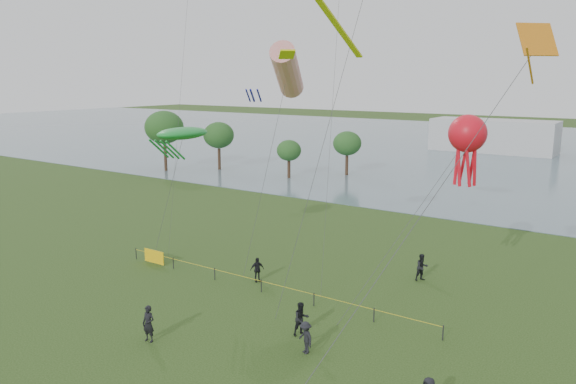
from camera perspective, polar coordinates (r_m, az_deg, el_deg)
The scene contains 13 objects.
lake at distance 114.46m, azimuth 26.49°, elevation 3.51°, with size 400.00×120.00×0.08m, color slate.
pavilion_left at distance 111.56m, azimuth 20.14°, elevation 5.38°, with size 22.00×8.00×6.00m, color silver.
trees at distance 82.39m, azimuth -6.95°, elevation 5.84°, with size 28.79×16.76×8.88m.
fence at distance 40.45m, azimuth -9.72°, elevation -7.44°, with size 24.07×0.07×1.05m.
spectator_a at distance 30.79m, azimuth 1.37°, elevation -12.76°, with size 0.90×0.70×1.85m, color black.
spectator_b at distance 29.01m, azimuth 1.79°, elevation -14.56°, with size 1.08×0.62×1.67m, color black.
spectator_c at distance 38.39m, azimuth -3.16°, elevation -7.88°, with size 0.99×0.41×1.69m, color black.
spectator_f at distance 30.97m, azimuth -13.99°, elevation -12.86°, with size 0.72×0.47×1.96m, color black.
spectator_g at distance 39.56m, azimuth 13.45°, elevation -7.46°, with size 0.91×0.71×1.87m, color black.
kite_windsock at distance 37.16m, azimuth -0.10°, elevation 12.22°, with size 4.15×4.94×15.88m.
kite_creature at distance 41.23m, azimuth -10.69°, elevation 5.84°, with size 3.46×4.73×10.11m.
kite_octopus at distance 32.48m, azimuth 17.76°, elevation 5.53°, with size 6.07×6.36×11.64m.
kite_delta at distance 23.02m, azimuth 22.73°, elevation 12.05°, with size 5.76×17.19×15.66m.
Camera 1 is at (15.52, -12.59, 13.59)m, focal length 35.00 mm.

